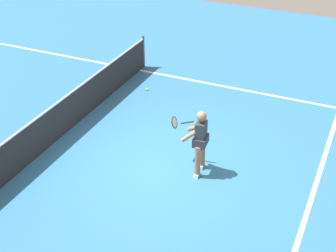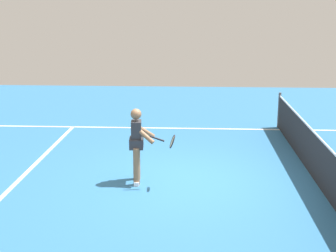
{
  "view_description": "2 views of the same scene",
  "coord_description": "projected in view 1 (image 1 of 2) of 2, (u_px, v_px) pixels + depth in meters",
  "views": [
    {
      "loc": [
        -8.55,
        -3.99,
        6.71
      ],
      "look_at": [
        0.16,
        -0.1,
        0.99
      ],
      "focal_mm": 53.78,
      "sensor_mm": 36.0,
      "label": 1
    },
    {
      "loc": [
        9.59,
        0.27,
        3.54
      ],
      "look_at": [
        -0.1,
        -0.26,
        1.15
      ],
      "focal_mm": 51.98,
      "sensor_mm": 36.0,
      "label": 2
    }
  ],
  "objects": [
    {
      "name": "court_net",
      "position": [
        57.0,
        122.0,
        12.27
      ],
      "size": [
        9.61,
        0.08,
        1.06
      ],
      "color": "#4C4C51",
      "rests_on": "ground"
    },
    {
      "name": "tennis_ball_near",
      "position": [
        147.0,
        89.0,
        14.8
      ],
      "size": [
        0.07,
        0.07,
        0.07
      ],
      "primitive_type": "sphere",
      "color": "#D1E533",
      "rests_on": "ground"
    },
    {
      "name": "sideline_right_marking",
      "position": [
        223.0,
        86.0,
        15.04
      ],
      "size": [
        0.1,
        16.83,
        0.01
      ],
      "primitive_type": "cube",
      "color": "white",
      "rests_on": "ground"
    },
    {
      "name": "tennis_player",
      "position": [
        199.0,
        140.0,
        10.92
      ],
      "size": [
        0.75,
        0.97,
        1.55
      ],
      "color": "#8C6647",
      "rests_on": "ground"
    },
    {
      "name": "service_line_marking",
      "position": [
        310.0,
        204.0,
        10.36
      ],
      "size": [
        8.93,
        0.1,
        0.01
      ],
      "primitive_type": "cube",
      "color": "white",
      "rests_on": "ground"
    },
    {
      "name": "ground_plane",
      "position": [
        161.0,
        165.0,
        11.55
      ],
      "size": [
        24.47,
        24.47,
        0.0
      ],
      "primitive_type": "plane",
      "color": "teal"
    }
  ]
}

